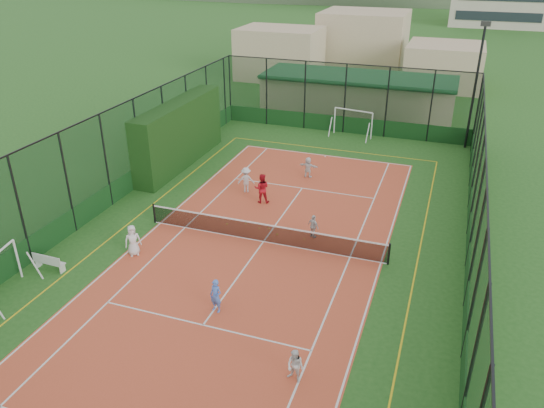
{
  "coord_description": "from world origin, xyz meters",
  "views": [
    {
      "loc": [
        7.51,
        -20.11,
        12.59
      ],
      "look_at": [
        -0.15,
        1.63,
        1.2
      ],
      "focal_mm": 35.0,
      "sensor_mm": 36.0,
      "label": 1
    }
  ],
  "objects": [
    {
      "name": "court_slab",
      "position": [
        0.0,
        0.0,
        0.01
      ],
      "size": [
        11.17,
        23.97,
        0.01
      ],
      "primitive_type": "cube",
      "color": "#C24A2B",
      "rests_on": "ground"
    },
    {
      "name": "child_near_mid",
      "position": [
        0.11,
        -5.45,
        0.69
      ],
      "size": [
        0.56,
        0.43,
        1.36
      ],
      "primitive_type": "imported",
      "rotation": [
        0.0,
        0.0,
        -0.22
      ],
      "color": "#507DE4",
      "rests_on": "court_slab"
    },
    {
      "name": "child_far_right",
      "position": [
        2.07,
        1.2,
        0.59
      ],
      "size": [
        0.73,
        0.6,
        1.16
      ],
      "primitive_type": "imported",
      "rotation": [
        0.0,
        0.0,
        2.58
      ],
      "color": "silver",
      "rests_on": "court_slab"
    },
    {
      "name": "tennis_balls",
      "position": [
        -0.4,
        1.05,
        0.04
      ],
      "size": [
        4.11,
        0.61,
        0.07
      ],
      "color": "#CCE033",
      "rests_on": "court_slab"
    },
    {
      "name": "child_near_left",
      "position": [
        -5.08,
        -2.98,
        0.74
      ],
      "size": [
        0.84,
        0.82,
        1.46
      ],
      "primitive_type": "imported",
      "rotation": [
        0.0,
        0.0,
        0.74
      ],
      "color": "silver",
      "rests_on": "court_slab"
    },
    {
      "name": "child_far_back",
      "position": [
        -0.15,
        8.08,
        0.63
      ],
      "size": [
        1.19,
        0.47,
        1.25
      ],
      "primitive_type": "imported",
      "rotation": [
        0.0,
        0.0,
        3.05
      ],
      "color": "white",
      "rests_on": "court_slab"
    },
    {
      "name": "coach",
      "position": [
        -1.54,
        3.94,
        0.83
      ],
      "size": [
        0.94,
        0.81,
        1.64
      ],
      "primitive_type": "imported",
      "rotation": [
        0.0,
        0.0,
        3.42
      ],
      "color": "red",
      "rests_on": "court_slab"
    },
    {
      "name": "child_far_left",
      "position": [
        -2.83,
        4.89,
        0.74
      ],
      "size": [
        1.07,
        0.83,
        1.46
      ],
      "primitive_type": "imported",
      "rotation": [
        0.0,
        0.0,
        3.48
      ],
      "color": "silver",
      "rests_on": "court_slab"
    },
    {
      "name": "floodlight_ne",
      "position": [
        8.6,
        16.6,
        4.12
      ],
      "size": [
        0.6,
        0.26,
        8.25
      ],
      "primitive_type": null,
      "color": "black",
      "rests_on": "ground"
    },
    {
      "name": "child_near_right",
      "position": [
        3.98,
        -7.89,
        0.61
      ],
      "size": [
        0.68,
        0.6,
        1.19
      ],
      "primitive_type": "imported",
      "rotation": [
        0.0,
        0.0,
        -0.29
      ],
      "color": "white",
      "rests_on": "court_slab"
    },
    {
      "name": "futsal_goal_far",
      "position": [
        0.8,
        16.42,
        0.95
      ],
      "size": [
        3.04,
        1.35,
        1.9
      ],
      "primitive_type": null,
      "rotation": [
        0.0,
        0.0,
        -0.18
      ],
      "color": "white",
      "rests_on": "ground"
    },
    {
      "name": "perimeter_fence",
      "position": [
        0.0,
        0.0,
        2.5
      ],
      "size": [
        18.12,
        34.12,
        5.0
      ],
      "primitive_type": null,
      "color": "black",
      "rests_on": "ground"
    },
    {
      "name": "hedge_left",
      "position": [
        -8.3,
        7.51,
        1.98
      ],
      "size": [
        1.36,
        9.07,
        3.97
      ],
      "primitive_type": "cube",
      "color": "black",
      "rests_on": "ground"
    },
    {
      "name": "ground",
      "position": [
        0.0,
        0.0,
        0.0
      ],
      "size": [
        300.0,
        300.0,
        0.0
      ],
      "primitive_type": "plane",
      "color": "#22541C",
      "rests_on": "ground"
    },
    {
      "name": "clubhouse",
      "position": [
        0.0,
        22.0,
        1.57
      ],
      "size": [
        15.2,
        7.2,
        3.15
      ],
      "primitive_type": null,
      "color": "tan",
      "rests_on": "ground"
    },
    {
      "name": "tennis_net",
      "position": [
        0.0,
        0.0,
        0.53
      ],
      "size": [
        11.67,
        0.12,
        1.06
      ],
      "primitive_type": null,
      "color": "black",
      "rests_on": "ground"
    },
    {
      "name": "white_bench",
      "position": [
        -7.8,
        -5.22,
        0.4
      ],
      "size": [
        1.44,
        0.42,
        0.81
      ],
      "primitive_type": null,
      "rotation": [
        0.0,
        0.0,
        -0.01
      ],
      "color": "white",
      "rests_on": "ground"
    }
  ]
}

